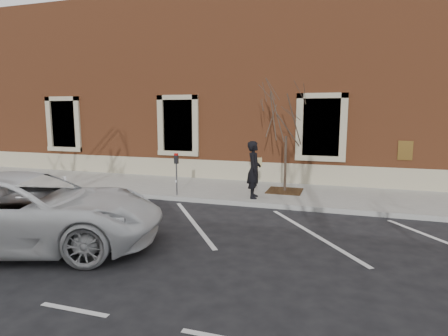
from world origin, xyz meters
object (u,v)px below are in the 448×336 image
(white_truck, at_px, (26,211))
(man, at_px, (254,170))
(parking_meter, at_px, (176,166))
(sapling, at_px, (286,121))

(white_truck, bearing_deg, man, -53.80)
(man, distance_m, parking_meter, 2.64)
(sapling, bearing_deg, man, -122.30)
(man, height_order, sapling, sapling)
(white_truck, bearing_deg, parking_meter, -32.95)
(parking_meter, relative_size, white_truck, 0.24)
(sapling, bearing_deg, parking_meter, -152.87)
(man, bearing_deg, white_truck, 136.50)
(white_truck, bearing_deg, sapling, -53.35)
(man, distance_m, sapling, 2.23)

